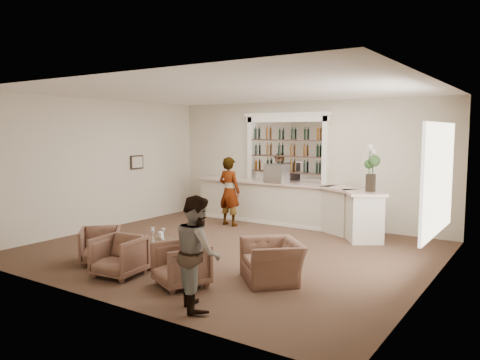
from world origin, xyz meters
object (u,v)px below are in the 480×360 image
(flower_vase, at_px, (371,165))
(armchair_right, at_px, (181,265))
(armchair_center, at_px, (119,256))
(bar_counter, at_px, (289,204))
(guest, at_px, (197,252))
(armchair_far, at_px, (272,261))
(espresso_machine, at_px, (277,173))
(armchair_left, at_px, (100,245))
(cocktail_table, at_px, (157,253))
(sommelier, at_px, (229,191))

(flower_vase, bearing_deg, armchair_right, -107.42)
(armchair_right, height_order, flower_vase, flower_vase)
(armchair_center, distance_m, flower_vase, 5.87)
(bar_counter, distance_m, guest, 6.11)
(armchair_far, height_order, flower_vase, flower_vase)
(bar_counter, distance_m, armchair_far, 4.70)
(guest, xyz_separation_m, espresso_machine, (-1.99, 5.83, 0.58))
(guest, bearing_deg, flower_vase, -57.20)
(guest, bearing_deg, armchair_right, 5.15)
(armchair_left, bearing_deg, cocktail_table, -22.94)
(guest, xyz_separation_m, armchair_far, (0.30, 1.61, -0.47))
(bar_counter, relative_size, guest, 3.55)
(espresso_machine, bearing_deg, bar_counter, 10.30)
(flower_vase, bearing_deg, sommelier, -174.72)
(armchair_left, distance_m, armchair_right, 2.18)
(cocktail_table, height_order, armchair_left, armchair_left)
(flower_vase, bearing_deg, guest, -97.46)
(bar_counter, bearing_deg, guest, -74.55)
(armchair_left, height_order, armchair_far, same)
(armchair_center, height_order, armchair_right, armchair_right)
(guest, relative_size, armchair_left, 2.16)
(sommelier, height_order, armchair_left, sommelier)
(guest, height_order, armchair_center, guest)
(bar_counter, relative_size, espresso_machine, 10.33)
(armchair_left, xyz_separation_m, flower_vase, (3.68, 4.62, 1.40))
(bar_counter, bearing_deg, armchair_far, -65.76)
(armchair_right, bearing_deg, guest, -10.00)
(armchair_far, bearing_deg, guest, -56.01)
(cocktail_table, relative_size, armchair_far, 0.61)
(armchair_far, relative_size, flower_vase, 0.99)
(bar_counter, xyz_separation_m, guest, (1.63, -5.89, 0.23))
(espresso_machine, bearing_deg, sommelier, -140.13)
(armchair_center, xyz_separation_m, armchair_far, (2.33, 1.24, -0.01))
(armchair_center, relative_size, flower_vase, 0.73)
(sommelier, distance_m, espresso_machine, 1.35)
(armchair_far, distance_m, espresso_machine, 4.91)
(cocktail_table, relative_size, guest, 0.40)
(bar_counter, xyz_separation_m, armchair_right, (0.82, -5.32, -0.22))
(guest, bearing_deg, espresso_machine, -30.91)
(armchair_right, bearing_deg, cocktail_table, 176.53)
(sommelier, bearing_deg, armchair_center, 106.34)
(armchair_right, distance_m, armchair_far, 1.52)
(guest, distance_m, armchair_far, 1.70)
(espresso_machine, distance_m, flower_vase, 2.75)
(sommelier, bearing_deg, armchair_left, 94.95)
(cocktail_table, height_order, espresso_machine, espresso_machine)
(bar_counter, xyz_separation_m, armchair_far, (1.93, -4.28, -0.23))
(guest, height_order, armchair_left, guest)
(bar_counter, height_order, armchair_far, bar_counter)
(sommelier, relative_size, flower_vase, 1.73)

